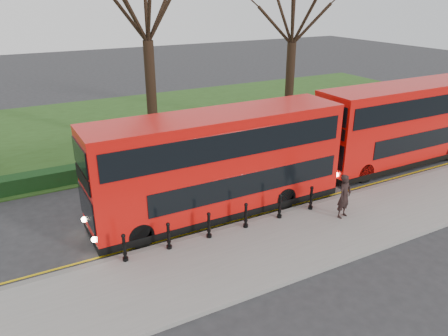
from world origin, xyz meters
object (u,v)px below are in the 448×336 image
bus_lead (219,165)px  pedestrian (344,196)px  bus_rear (406,124)px  bollard_row (228,220)px

bus_lead → pedestrian: bearing=-36.5°
bus_lead → pedestrian: (4.15, -3.07, -1.10)m
bus_lead → bus_rear: size_ratio=1.00×
bollard_row → bus_rear: (12.22, 2.30, 1.53)m
bollard_row → bus_rear: bearing=10.7°
bollard_row → bus_rear: 12.53m
bus_lead → pedestrian: 5.28m
bollard_row → pedestrian: size_ratio=4.44×
bus_rear → bollard_row: bearing=-169.3°
bus_rear → pedestrian: bearing=-155.0°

